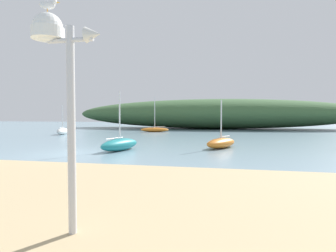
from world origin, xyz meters
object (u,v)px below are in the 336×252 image
at_px(sailboat_mid_channel, 155,129).
at_px(sailboat_far_right, 221,143).
at_px(sailboat_centre_water, 63,131).
at_px(sailboat_off_point, 120,144).
at_px(seagull_on_radar, 48,4).
at_px(mast_structure, 57,55).

height_order(sailboat_mid_channel, sailboat_far_right, sailboat_mid_channel).
height_order(sailboat_centre_water, sailboat_mid_channel, sailboat_mid_channel).
relative_size(sailboat_centre_water, sailboat_off_point, 0.90).
height_order(sailboat_centre_water, sailboat_off_point, sailboat_off_point).
distance_m(sailboat_mid_channel, sailboat_off_point, 16.97).
bearing_deg(seagull_on_radar, sailboat_centre_water, 122.35).
xyz_separation_m(sailboat_mid_channel, sailboat_far_right, (7.88, -14.39, 0.03)).
bearing_deg(sailboat_far_right, seagull_on_radar, -99.81).
bearing_deg(sailboat_far_right, sailboat_off_point, -156.29).
xyz_separation_m(seagull_on_radar, sailboat_off_point, (-3.20, 10.77, -3.29)).
distance_m(seagull_on_radar, sailboat_off_point, 11.71).
xyz_separation_m(mast_structure, sailboat_mid_channel, (-5.73, 27.58, -2.60)).
relative_size(seagull_on_radar, sailboat_off_point, 0.09).
bearing_deg(sailboat_centre_water, mast_structure, -57.41).
bearing_deg(seagull_on_radar, sailboat_off_point, 106.53).
relative_size(sailboat_mid_channel, sailboat_off_point, 1.22).
distance_m(sailboat_centre_water, sailboat_far_right, 17.94).
xyz_separation_m(mast_structure, sailboat_centre_water, (-13.74, 21.50, -2.53)).
height_order(mast_structure, sailboat_off_point, mast_structure).
relative_size(seagull_on_radar, sailboat_centre_water, 0.10).
bearing_deg(sailboat_centre_water, sailboat_far_right, -27.61).
bearing_deg(mast_structure, sailboat_centre_water, 122.59).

